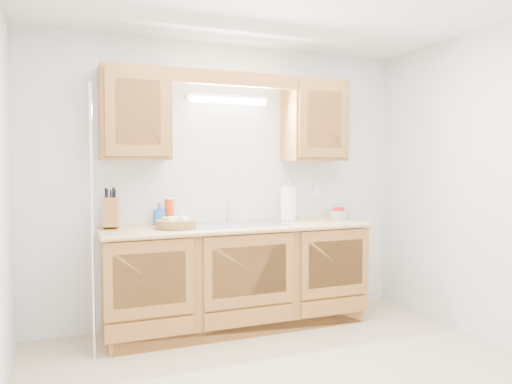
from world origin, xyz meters
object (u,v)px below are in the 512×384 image
knife_block (111,213)px  apple_bowl (338,214)px  fruit_basket (176,223)px  paper_towel (289,204)px

knife_block → apple_bowl: size_ratio=1.21×
apple_bowl → knife_block: bearing=177.3°
fruit_basket → knife_block: (-0.49, 0.19, 0.08)m
paper_towel → apple_bowl: size_ratio=1.27×
fruit_basket → knife_block: size_ratio=1.10×
fruit_basket → apple_bowl: (1.57, 0.09, 0.00)m
fruit_basket → knife_block: bearing=158.7°
knife_block → apple_bowl: knife_block is taller
knife_block → apple_bowl: bearing=7.5°
knife_block → paper_towel: (1.57, -0.05, 0.03)m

